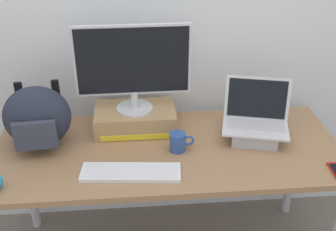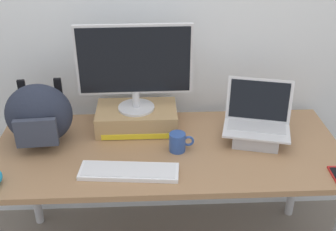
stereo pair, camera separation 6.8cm
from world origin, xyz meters
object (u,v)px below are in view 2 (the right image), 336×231
(desktop_monitor, at_px, (135,65))
(open_laptop, at_px, (256,129))
(external_keyboard, at_px, (129,171))
(coffee_mug, at_px, (178,142))
(messenger_backpack, at_px, (39,115))
(toner_box_yellow, at_px, (137,118))

(desktop_monitor, distance_m, open_laptop, 0.68)
(desktop_monitor, relative_size, open_laptop, 1.55)
(external_keyboard, relative_size, coffee_mug, 3.73)
(open_laptop, xyz_separation_m, messenger_backpack, (-1.07, 0.03, 0.09))
(toner_box_yellow, height_order, coffee_mug, toner_box_yellow)
(messenger_backpack, distance_m, coffee_mug, 0.69)
(messenger_backpack, bearing_deg, desktop_monitor, 10.22)
(external_keyboard, xyz_separation_m, coffee_mug, (0.23, 0.18, 0.04))
(coffee_mug, bearing_deg, external_keyboard, -142.72)
(open_laptop, bearing_deg, toner_box_yellow, -179.96)
(toner_box_yellow, distance_m, desktop_monitor, 0.30)
(messenger_backpack, relative_size, coffee_mug, 2.77)
(messenger_backpack, bearing_deg, external_keyboard, -37.17)
(desktop_monitor, xyz_separation_m, coffee_mug, (0.20, -0.23, -0.31))
(coffee_mug, bearing_deg, toner_box_yellow, 131.21)
(open_laptop, bearing_deg, desktop_monitor, -179.85)
(toner_box_yellow, xyz_separation_m, coffee_mug, (0.20, -0.23, -0.01))
(messenger_backpack, height_order, coffee_mug, messenger_backpack)
(toner_box_yellow, bearing_deg, desktop_monitor, -88.93)
(toner_box_yellow, xyz_separation_m, external_keyboard, (-0.03, -0.41, -0.04))
(open_laptop, bearing_deg, coffee_mug, -154.46)
(coffee_mug, bearing_deg, open_laptop, 11.38)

